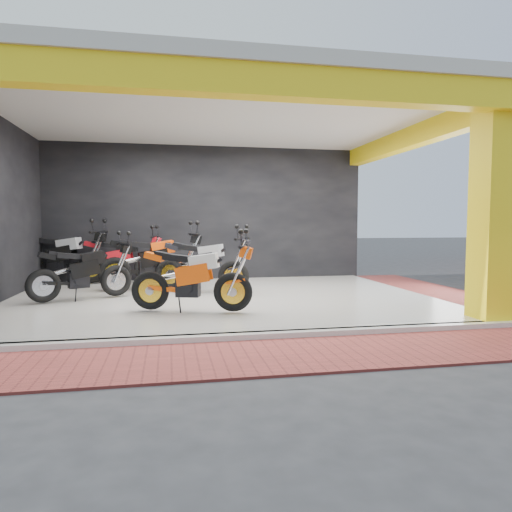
# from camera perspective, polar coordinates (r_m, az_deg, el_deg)

# --- Properties ---
(ground) EXTENTS (80.00, 80.00, 0.00)m
(ground) POSITION_cam_1_polar(r_m,az_deg,el_deg) (7.00, -2.45, -8.46)
(ground) COLOR #2D2D30
(ground) RESTS_ON ground
(showroom_floor) EXTENTS (8.00, 6.00, 0.10)m
(showroom_floor) POSITION_cam_1_polar(r_m,az_deg,el_deg) (8.94, -4.34, -5.41)
(showroom_floor) COLOR white
(showroom_floor) RESTS_ON ground
(showroom_ceiling) EXTENTS (8.40, 6.40, 0.20)m
(showroom_ceiling) POSITION_cam_1_polar(r_m,az_deg,el_deg) (9.06, -4.47, 17.32)
(showroom_ceiling) COLOR beige
(showroom_ceiling) RESTS_ON corner_column
(back_wall) EXTENTS (8.20, 0.20, 3.50)m
(back_wall) POSITION_cam_1_polar(r_m,az_deg,el_deg) (11.91, -6.10, 5.13)
(back_wall) COLOR black
(back_wall) RESTS_ON ground
(corner_column) EXTENTS (0.50, 0.50, 3.50)m
(corner_column) POSITION_cam_1_polar(r_m,az_deg,el_deg) (7.67, 27.53, 5.35)
(corner_column) COLOR yellow
(corner_column) RESTS_ON ground
(header_beam_front) EXTENTS (8.40, 0.30, 0.40)m
(header_beam_front) POSITION_cam_1_polar(r_m,az_deg,el_deg) (6.12, -1.07, 21.02)
(header_beam_front) COLOR yellow
(header_beam_front) RESTS_ON corner_column
(header_beam_right) EXTENTS (0.30, 6.40, 0.40)m
(header_beam_right) POSITION_cam_1_polar(r_m,az_deg,el_deg) (10.25, 19.09, 13.85)
(header_beam_right) COLOR yellow
(header_beam_right) RESTS_ON corner_column
(floor_kerb) EXTENTS (8.00, 0.20, 0.10)m
(floor_kerb) POSITION_cam_1_polar(r_m,az_deg,el_deg) (6.01, -1.00, -10.06)
(floor_kerb) COLOR white
(floor_kerb) RESTS_ON ground
(paver_front) EXTENTS (9.00, 1.40, 0.03)m
(paver_front) POSITION_cam_1_polar(r_m,az_deg,el_deg) (5.28, 0.49, -12.45)
(paver_front) COLOR #983732
(paver_front) RESTS_ON ground
(paver_right) EXTENTS (1.40, 7.00, 0.03)m
(paver_right) POSITION_cam_1_polar(r_m,az_deg,el_deg) (10.61, 22.44, -4.40)
(paver_right) COLOR #983732
(paver_right) RESTS_ON ground
(moto_hero) EXTENTS (2.23, 1.36, 1.28)m
(moto_hero) POSITION_cam_1_polar(r_m,az_deg,el_deg) (7.22, -2.91, -2.12)
(moto_hero) COLOR #FF550A
(moto_hero) RESTS_ON showroom_floor
(moto_row_a) EXTENTS (2.33, 1.76, 1.35)m
(moto_row_a) POSITION_cam_1_polar(r_m,az_deg,el_deg) (9.20, -2.83, -0.60)
(moto_row_a) COLOR black
(moto_row_a) RESTS_ON showroom_floor
(moto_row_b) EXTENTS (2.13, 1.50, 1.22)m
(moto_row_b) POSITION_cam_1_polar(r_m,az_deg,el_deg) (9.19, -17.12, -1.16)
(moto_row_b) COLOR black
(moto_row_b) RESTS_ON showroom_floor
(moto_row_c) EXTENTS (2.45, 1.27, 1.42)m
(moto_row_c) POSITION_cam_1_polar(r_m,az_deg,el_deg) (10.22, -8.78, 0.03)
(moto_row_c) COLOR black
(moto_row_c) RESTS_ON showroom_floor
(moto_row_d) EXTENTS (2.27, 1.13, 1.33)m
(moto_row_d) POSITION_cam_1_polar(r_m,az_deg,el_deg) (11.30, -13.42, 0.11)
(moto_row_d) COLOR red
(moto_row_d) RESTS_ON showroom_floor
(moto_row_e) EXTENTS (2.57, 1.55, 1.47)m
(moto_row_e) POSITION_cam_1_polar(r_m,az_deg,el_deg) (11.43, -19.94, 0.38)
(moto_row_e) COLOR black
(moto_row_e) RESTS_ON showroom_floor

